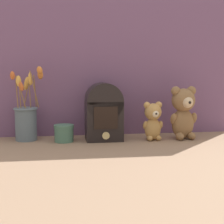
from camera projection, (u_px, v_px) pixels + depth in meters
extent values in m
plane|color=#8E7056|center=(113.00, 141.00, 1.55)|extent=(4.00, 4.00, 0.00)
cube|color=#704C70|center=(108.00, 54.00, 1.67)|extent=(1.28, 0.02, 0.80)
ellipsoid|color=olive|center=(183.00, 124.00, 1.60)|extent=(0.11, 0.10, 0.14)
sphere|color=olive|center=(183.00, 100.00, 1.59)|extent=(0.11, 0.11, 0.11)
sphere|color=#D1B289|center=(187.00, 102.00, 1.55)|extent=(0.05, 0.05, 0.05)
sphere|color=black|center=(190.00, 102.00, 1.53)|extent=(0.01, 0.01, 0.01)
sphere|color=olive|center=(191.00, 91.00, 1.59)|extent=(0.04, 0.04, 0.04)
sphere|color=olive|center=(176.00, 91.00, 1.57)|extent=(0.04, 0.04, 0.04)
ellipsoid|color=olive|center=(193.00, 118.00, 1.60)|extent=(0.04, 0.05, 0.06)
ellipsoid|color=olive|center=(174.00, 119.00, 1.58)|extent=(0.04, 0.05, 0.06)
ellipsoid|color=olive|center=(191.00, 136.00, 1.58)|extent=(0.04, 0.06, 0.04)
ellipsoid|color=olive|center=(180.00, 136.00, 1.57)|extent=(0.04, 0.06, 0.04)
ellipsoid|color=tan|center=(152.00, 129.00, 1.58)|extent=(0.08, 0.07, 0.10)
sphere|color=tan|center=(153.00, 112.00, 1.57)|extent=(0.08, 0.08, 0.08)
sphere|color=beige|center=(155.00, 114.00, 1.54)|extent=(0.04, 0.04, 0.04)
sphere|color=black|center=(156.00, 114.00, 1.52)|extent=(0.01, 0.01, 0.01)
sphere|color=tan|center=(159.00, 105.00, 1.57)|extent=(0.03, 0.03, 0.03)
sphere|color=tan|center=(147.00, 105.00, 1.56)|extent=(0.03, 0.03, 0.03)
ellipsoid|color=tan|center=(160.00, 125.00, 1.58)|extent=(0.03, 0.04, 0.05)
ellipsoid|color=tan|center=(146.00, 125.00, 1.56)|extent=(0.03, 0.04, 0.05)
ellipsoid|color=tan|center=(158.00, 138.00, 1.56)|extent=(0.03, 0.04, 0.03)
ellipsoid|color=tan|center=(150.00, 138.00, 1.55)|extent=(0.03, 0.04, 0.03)
cylinder|color=slate|center=(26.00, 124.00, 1.56)|extent=(0.10, 0.10, 0.15)
torus|color=slate|center=(26.00, 109.00, 1.55)|extent=(0.11, 0.11, 0.01)
cylinder|color=olive|center=(30.00, 93.00, 1.54)|extent=(0.01, 0.01, 0.13)
ellipsoid|color=gold|center=(30.00, 79.00, 1.53)|extent=(0.03, 0.03, 0.06)
cylinder|color=olive|center=(20.00, 94.00, 1.53)|extent=(0.01, 0.01, 0.12)
ellipsoid|color=gold|center=(19.00, 81.00, 1.52)|extent=(0.03, 0.03, 0.05)
cylinder|color=olive|center=(26.00, 95.00, 1.58)|extent=(0.03, 0.01, 0.11)
ellipsoid|color=gold|center=(26.00, 83.00, 1.58)|extent=(0.03, 0.02, 0.07)
cylinder|color=olive|center=(35.00, 91.00, 1.55)|extent=(0.01, 0.06, 0.15)
ellipsoid|color=orange|center=(40.00, 75.00, 1.54)|extent=(0.03, 0.04, 0.05)
cylinder|color=olive|center=(23.00, 97.00, 1.52)|extent=(0.03, 0.01, 0.10)
ellipsoid|color=#C65B28|center=(21.00, 86.00, 1.50)|extent=(0.03, 0.02, 0.04)
cylinder|color=olive|center=(34.00, 89.00, 1.53)|extent=(0.04, 0.06, 0.17)
ellipsoid|color=orange|center=(40.00, 70.00, 1.50)|extent=(0.04, 0.04, 0.04)
cylinder|color=olive|center=(17.00, 92.00, 1.53)|extent=(0.02, 0.04, 0.15)
ellipsoid|color=#C65B28|center=(12.00, 75.00, 1.51)|extent=(0.03, 0.03, 0.04)
cube|color=black|center=(104.00, 120.00, 1.57)|extent=(0.17, 0.13, 0.18)
cylinder|color=black|center=(104.00, 101.00, 1.56)|extent=(0.17, 0.13, 0.16)
cube|color=black|center=(106.00, 118.00, 1.50)|extent=(0.11, 0.01, 0.10)
cylinder|color=#D6BC7A|center=(106.00, 136.00, 1.51)|extent=(0.03, 0.01, 0.03)
cylinder|color=#47705B|center=(64.00, 135.00, 1.54)|extent=(0.08, 0.08, 0.06)
cylinder|color=#47705B|center=(64.00, 126.00, 1.53)|extent=(0.09, 0.09, 0.01)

